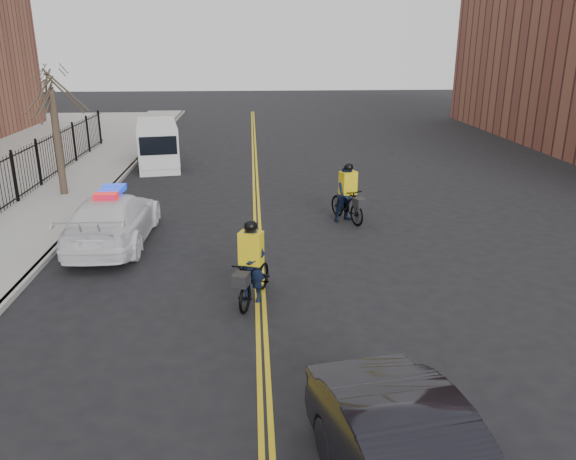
% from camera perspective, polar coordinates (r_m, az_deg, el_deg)
% --- Properties ---
extents(ground, '(120.00, 120.00, 0.00)m').
position_cam_1_polar(ground, '(13.45, -2.80, -7.39)').
color(ground, black).
rests_on(ground, ground).
extents(center_line_left, '(0.10, 60.00, 0.01)m').
position_cam_1_polar(center_line_left, '(20.93, -3.42, 2.27)').
color(center_line_left, gold).
rests_on(center_line_left, ground).
extents(center_line_right, '(0.10, 60.00, 0.01)m').
position_cam_1_polar(center_line_right, '(20.93, -2.99, 2.28)').
color(center_line_right, gold).
rests_on(center_line_right, ground).
extents(sidewalk, '(3.00, 60.00, 0.15)m').
position_cam_1_polar(sidewalk, '(22.17, -22.99, 1.92)').
color(sidewalk, gray).
rests_on(sidewalk, ground).
extents(curb, '(0.20, 60.00, 0.15)m').
position_cam_1_polar(curb, '(21.72, -19.25, 2.04)').
color(curb, gray).
rests_on(curb, ground).
extents(iron_fence, '(0.12, 28.00, 2.00)m').
position_cam_1_polar(iron_fence, '(22.50, -26.90, 4.04)').
color(iron_fence, black).
rests_on(iron_fence, ground).
extents(street_tree, '(3.20, 3.20, 4.80)m').
position_cam_1_polar(street_tree, '(23.43, -22.76, 11.46)').
color(street_tree, '#362A20').
rests_on(street_tree, sidewalk).
extents(police_cruiser, '(2.21, 5.35, 1.71)m').
position_cam_1_polar(police_cruiser, '(17.82, -17.35, 1.09)').
color(police_cruiser, white).
rests_on(police_cruiser, ground).
extents(cargo_van, '(2.65, 5.28, 2.11)m').
position_cam_1_polar(cargo_van, '(28.59, -13.08, 8.38)').
color(cargo_van, silver).
rests_on(cargo_van, ground).
extents(cyclist_near, '(1.35, 2.18, 2.02)m').
position_cam_1_polar(cyclist_near, '(13.29, -3.74, -4.41)').
color(cyclist_near, black).
rests_on(cyclist_near, ground).
extents(cyclist_far, '(1.32, 2.08, 2.04)m').
position_cam_1_polar(cyclist_far, '(19.23, 6.08, 3.20)').
color(cyclist_far, black).
rests_on(cyclist_far, ground).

